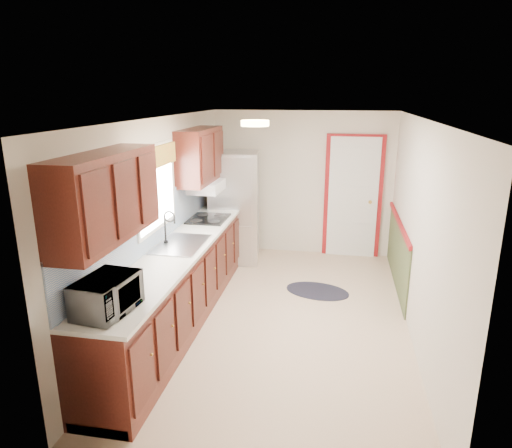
% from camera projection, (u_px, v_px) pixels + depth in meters
% --- Properties ---
extents(room_shell, '(3.20, 5.20, 2.52)m').
position_uv_depth(room_shell, '(284.00, 224.00, 5.30)').
color(room_shell, '#CCAF90').
rests_on(room_shell, ground).
extents(kitchen_run, '(0.63, 4.00, 2.20)m').
position_uv_depth(kitchen_run, '(175.00, 258.00, 5.35)').
color(kitchen_run, '#3D130D').
rests_on(kitchen_run, ground).
extents(back_wall_trim, '(1.12, 2.30, 2.08)m').
position_uv_depth(back_wall_trim, '(362.00, 208.00, 7.30)').
color(back_wall_trim, maroon).
rests_on(back_wall_trim, ground).
extents(ceiling_fixture, '(0.30, 0.30, 0.06)m').
position_uv_depth(ceiling_fixture, '(255.00, 123.00, 4.84)').
color(ceiling_fixture, '#FFD88C').
rests_on(ceiling_fixture, room_shell).
extents(microwave, '(0.36, 0.57, 0.37)m').
position_uv_depth(microwave, '(106.00, 291.00, 3.69)').
color(microwave, white).
rests_on(microwave, kitchen_run).
extents(refrigerator, '(0.82, 0.79, 1.79)m').
position_uv_depth(refrigerator, '(235.00, 207.00, 7.36)').
color(refrigerator, '#B7B7BC').
rests_on(refrigerator, ground).
extents(rug, '(1.00, 0.76, 0.01)m').
position_uv_depth(rug, '(317.00, 291.00, 6.37)').
color(rug, black).
rests_on(rug, ground).
extents(cooktop, '(0.52, 0.63, 0.02)m').
position_uv_depth(cooktop, '(208.00, 219.00, 6.47)').
color(cooktop, black).
rests_on(cooktop, kitchen_run).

